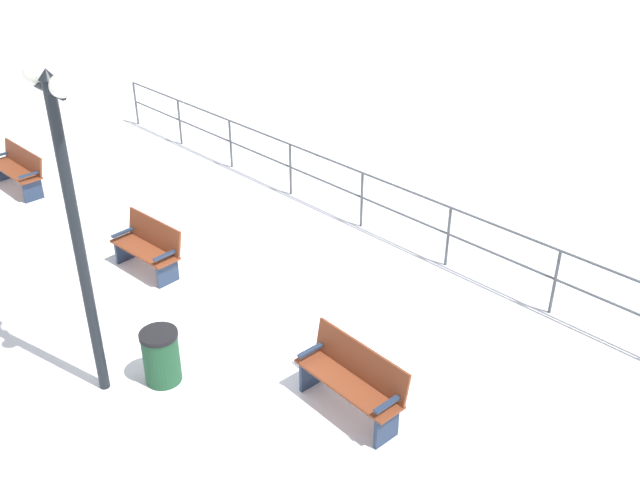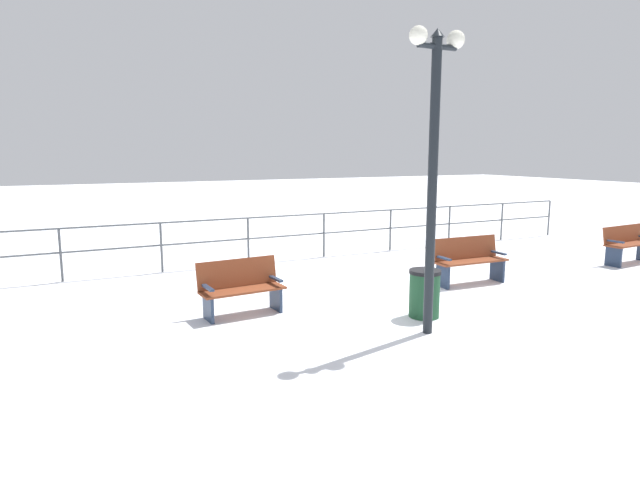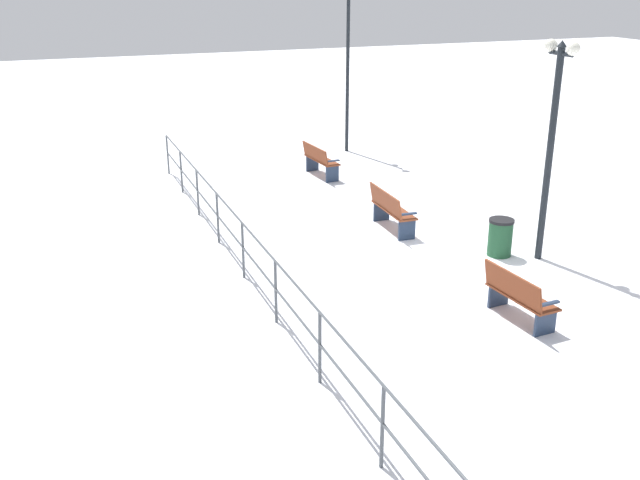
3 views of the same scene
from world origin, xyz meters
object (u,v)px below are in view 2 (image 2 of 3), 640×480
(bench_third, at_px, (469,259))
(trash_bin, at_px, (424,293))
(lamppost_middle, at_px, (434,141))
(bench_second, at_px, (241,287))
(bench_fourth, at_px, (628,243))

(bench_third, bearing_deg, trash_bin, -54.82)
(lamppost_middle, height_order, trash_bin, lamppost_middle)
(bench_second, relative_size, lamppost_middle, 0.33)
(lamppost_middle, bearing_deg, bench_fourth, 104.65)
(bench_second, xyz_separation_m, trash_bin, (1.44, 2.62, -0.06))
(bench_third, distance_m, bench_fourth, 4.78)
(bench_fourth, distance_m, trash_bin, 7.06)
(bench_second, height_order, lamppost_middle, lamppost_middle)
(bench_fourth, distance_m, lamppost_middle, 7.96)
(bench_fourth, height_order, trash_bin, bench_fourth)
(lamppost_middle, xyz_separation_m, trash_bin, (-0.65, 0.43, -2.41))
(lamppost_middle, relative_size, trash_bin, 5.53)
(bench_fourth, height_order, lamppost_middle, lamppost_middle)
(bench_third, distance_m, lamppost_middle, 4.04)
(lamppost_middle, bearing_deg, trash_bin, 146.85)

